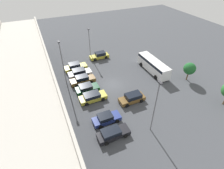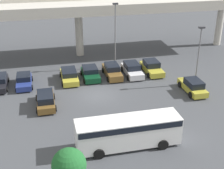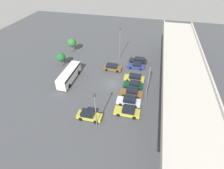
# 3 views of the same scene
# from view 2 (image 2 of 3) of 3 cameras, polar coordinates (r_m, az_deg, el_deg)

# --- Properties ---
(ground_plane) EXTENTS (100.46, 100.46, 0.00)m
(ground_plane) POSITION_cam_2_polar(r_m,az_deg,el_deg) (35.89, -2.74, -1.99)
(ground_plane) COLOR #424449
(highway_overpass) EXTENTS (48.02, 7.93, 8.16)m
(highway_overpass) POSITION_cam_2_polar(r_m,az_deg,el_deg) (47.00, -6.22, 13.39)
(highway_overpass) COLOR #BCB7AD
(highway_overpass) RESTS_ON ground_plane
(parked_car_1) EXTENTS (2.03, 4.33, 1.44)m
(parked_car_1) POSITION_cam_2_polar(r_m,az_deg,el_deg) (39.41, -15.80, 0.68)
(parked_car_1) COLOR navy
(parked_car_1) RESTS_ON ground_plane
(parked_car_2) EXTENTS (2.07, 4.55, 1.58)m
(parked_car_2) POSITION_cam_2_polar(r_m,az_deg,el_deg) (33.97, -12.05, -2.77)
(parked_car_2) COLOR brown
(parked_car_2) RESTS_ON ground_plane
(parked_car_3) EXTENTS (2.20, 4.77, 1.44)m
(parked_car_3) POSITION_cam_2_polar(r_m,az_deg,el_deg) (39.66, -7.83, 1.64)
(parked_car_3) COLOR gold
(parked_car_3) RESTS_ON ground_plane
(parked_car_4) EXTENTS (2.21, 4.31, 1.46)m
(parked_car_4) POSITION_cam_2_polar(r_m,az_deg,el_deg) (40.12, -3.99, 2.09)
(parked_car_4) COLOR #0C381E
(parked_car_4) RESTS_ON ground_plane
(parked_car_5) EXTENTS (2.03, 4.90, 1.64)m
(parked_car_5) POSITION_cam_2_polar(r_m,az_deg,el_deg) (40.57, 0.02, 2.52)
(parked_car_5) COLOR brown
(parked_car_5) RESTS_ON ground_plane
(parked_car_6) EXTENTS (2.16, 4.79, 1.62)m
(parked_car_6) POSITION_cam_2_polar(r_m,az_deg,el_deg) (41.08, 3.70, 2.77)
(parked_car_6) COLOR silver
(parked_car_6) RESTS_ON ground_plane
(parked_car_7) EXTENTS (2.19, 4.84, 1.62)m
(parked_car_7) POSITION_cam_2_polar(r_m,az_deg,el_deg) (42.09, 7.27, 3.14)
(parked_car_7) COLOR gold
(parked_car_7) RESTS_ON ground_plane
(parked_car_8) EXTENTS (2.02, 4.63, 1.60)m
(parked_car_8) POSITION_cam_2_polar(r_m,az_deg,el_deg) (37.51, 14.56, -0.30)
(parked_car_8) COLOR gold
(parked_car_8) RESTS_ON ground_plane
(shuttle_bus) EXTENTS (8.94, 2.59, 2.68)m
(shuttle_bus) POSITION_cam_2_polar(r_m,az_deg,el_deg) (26.72, 2.98, -8.33)
(shuttle_bus) COLOR white
(shuttle_bus) RESTS_ON ground_plane
(lamp_post_near_aisle) EXTENTS (0.70, 0.35, 8.87)m
(lamp_post_near_aisle) POSITION_cam_2_polar(r_m,az_deg,el_deg) (42.18, 0.60, 9.70)
(lamp_post_near_aisle) COLOR slate
(lamp_post_near_aisle) RESTS_ON ground_plane
(lamp_post_by_overpass) EXTENTS (0.70, 0.35, 7.26)m
(lamp_post_by_overpass) POSITION_cam_2_polar(r_m,az_deg,el_deg) (38.35, 15.61, 5.88)
(lamp_post_by_overpass) COLOR slate
(lamp_post_by_overpass) RESTS_ON ground_plane
(tree_front_centre) EXTENTS (2.37, 2.37, 3.79)m
(tree_front_centre) POSITION_cam_2_polar(r_m,az_deg,el_deg) (21.69, -7.87, -14.39)
(tree_front_centre) COLOR brown
(tree_front_centre) RESTS_ON ground_plane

